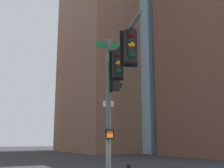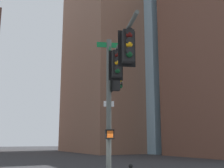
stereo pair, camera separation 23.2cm
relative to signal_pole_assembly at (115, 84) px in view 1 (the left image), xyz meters
name	(u,v)px [view 1 (the left image)]	position (x,y,z in m)	size (l,w,h in m)	color
signal_pole_assembly	(115,84)	(0.00, 0.00, 0.00)	(5.33, 2.33, 6.72)	#4C514C
building_brick_nearside	(117,39)	(-41.00, 23.56, 19.58)	(21.57, 20.15, 47.99)	#845B47
building_glass_tower	(155,11)	(-42.73, 35.56, 29.76)	(29.85, 26.71, 68.35)	#8CB2C6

